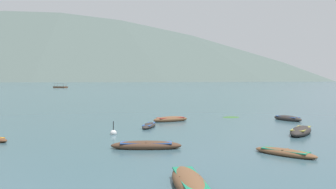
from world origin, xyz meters
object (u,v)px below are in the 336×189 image
at_px(rowboat_3, 149,126).
at_px(mooring_buoy, 113,133).
at_px(rowboat_2, 171,119).
at_px(rowboat_5, 146,146).
at_px(rowboat_7, 190,183).
at_px(rowboat_6, 285,153).
at_px(rowboat_9, 288,118).
at_px(ferry_0, 60,87).
at_px(rowboat_0, 301,131).

bearing_deg(rowboat_3, mooring_buoy, -118.27).
bearing_deg(mooring_buoy, rowboat_2, 65.34).
relative_size(rowboat_3, rowboat_5, 0.85).
bearing_deg(mooring_buoy, rowboat_7, -68.19).
bearing_deg(rowboat_2, rowboat_6, -67.44).
distance_m(rowboat_9, ferry_0, 163.82).
relative_size(rowboat_0, rowboat_6, 1.40).
height_order(rowboat_6, rowboat_9, rowboat_9).
relative_size(rowboat_3, rowboat_6, 1.10).
relative_size(rowboat_6, ferry_0, 0.42).
distance_m(rowboat_6, mooring_buoy, 12.59).
distance_m(rowboat_3, rowboat_5, 9.61).
relative_size(rowboat_7, ferry_0, 0.59).
relative_size(rowboat_7, rowboat_9, 1.31).
relative_size(rowboat_2, rowboat_9, 1.08).
xyz_separation_m(rowboat_9, ferry_0, (-71.88, 147.21, 0.26)).
bearing_deg(rowboat_9, ferry_0, 116.03).
distance_m(rowboat_9, mooring_buoy, 18.41).
distance_m(rowboat_5, rowboat_9, 19.80).
bearing_deg(ferry_0, rowboat_0, -65.85).
height_order(rowboat_0, rowboat_7, rowboat_0).
bearing_deg(mooring_buoy, ferry_0, 109.73).
bearing_deg(rowboat_7, rowboat_6, 49.46).
height_order(rowboat_2, mooring_buoy, mooring_buoy).
bearing_deg(rowboat_3, ferry_0, 110.97).
xyz_separation_m(rowboat_0, rowboat_5, (-10.90, -6.04, -0.04)).
distance_m(ferry_0, mooring_buoy, 166.86).
bearing_deg(ferry_0, rowboat_9, -63.97).
distance_m(rowboat_5, ferry_0, 172.92).
relative_size(rowboat_6, rowboat_7, 0.71).
xyz_separation_m(rowboat_0, mooring_buoy, (-13.81, -0.65, -0.11)).
distance_m(rowboat_7, mooring_buoy, 14.12).
relative_size(rowboat_3, mooring_buoy, 3.16).
height_order(rowboat_0, mooring_buoy, mooring_buoy).
relative_size(rowboat_5, rowboat_7, 0.92).
relative_size(rowboat_9, mooring_buoy, 3.10).
bearing_deg(rowboat_0, rowboat_5, -151.01).
height_order(rowboat_2, ferry_0, ferry_0).
relative_size(rowboat_3, rowboat_9, 1.02).
bearing_deg(rowboat_0, rowboat_9, 79.31).
distance_m(rowboat_7, rowboat_9, 25.17).
relative_size(rowboat_0, rowboat_3, 1.28).
xyz_separation_m(rowboat_5, ferry_0, (-59.25, 162.46, 0.27)).
bearing_deg(rowboat_7, mooring_buoy, 111.81).
height_order(rowboat_3, mooring_buoy, mooring_buoy).
bearing_deg(rowboat_5, rowboat_9, 50.35).
height_order(rowboat_2, rowboat_5, rowboat_2).
xyz_separation_m(rowboat_2, rowboat_9, (11.58, 1.21, 0.00)).
distance_m(rowboat_2, ferry_0, 160.20).
xyz_separation_m(ferry_0, mooring_buoy, (56.33, -157.07, -0.34)).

